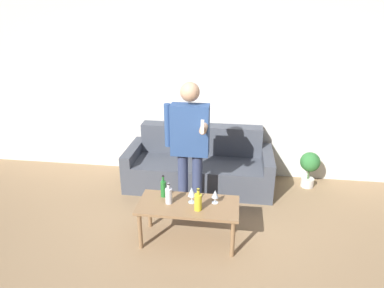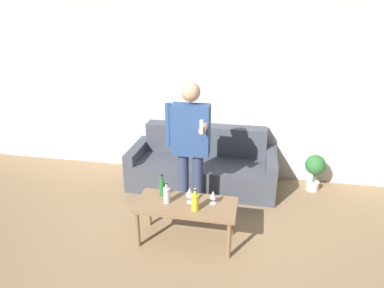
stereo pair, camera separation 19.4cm
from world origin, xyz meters
TOP-DOWN VIEW (x-y plane):
  - ground_plane at (0.00, 0.00)m, footprint 16.00×16.00m
  - wall_back at (0.00, 2.28)m, footprint 8.00×0.06m
  - couch at (-0.10, 1.86)m, footprint 1.98×0.81m
  - coffee_table at (-0.06, 0.58)m, footprint 1.04×0.48m
  - bottle_orange at (-0.34, 0.70)m, footprint 0.06×0.06m
  - bottle_green at (-0.26, 0.57)m, footprint 0.07×0.07m
  - bottle_dark at (0.05, 0.49)m, footprint 0.08×0.08m
  - wine_glass_near at (-0.03, 0.62)m, footprint 0.08×0.08m
  - wine_glass_far at (0.21, 0.64)m, footprint 0.07×0.07m
  - person_standing_front at (-0.12, 1.11)m, footprint 0.50×0.42m
  - potted_plant at (1.41, 1.98)m, footprint 0.27×0.27m

SIDE VIEW (x-z plane):
  - ground_plane at x=0.00m, z-range 0.00..0.00m
  - couch at x=-0.10m, z-range -0.12..0.68m
  - potted_plant at x=1.41m, z-range 0.07..0.58m
  - coffee_table at x=-0.06m, z-range 0.17..0.62m
  - bottle_green at x=-0.26m, z-range 0.42..0.65m
  - bottle_dark at x=0.05m, z-range 0.42..0.66m
  - bottle_orange at x=-0.34m, z-range 0.42..0.67m
  - wine_glass_far at x=0.21m, z-range 0.47..0.62m
  - wine_glass_near at x=-0.03m, z-range 0.48..0.66m
  - person_standing_front at x=-0.12m, z-range 0.14..1.74m
  - wall_back at x=0.00m, z-range 0.00..2.70m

